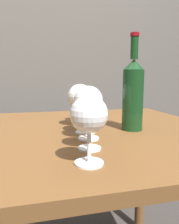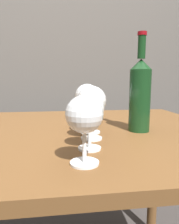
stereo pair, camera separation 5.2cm
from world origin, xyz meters
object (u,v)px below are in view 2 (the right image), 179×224
object	(u,v)px
wine_bottle	(140,94)
wine_glass_chardonnay	(90,98)
wine_glass_white	(84,116)
wine_glass_amber	(90,103)
wine_glass_pinot	(92,102)
wine_glass_port	(87,97)
wine_glass_merlot	(90,109)

from	to	relation	value
wine_bottle	wine_glass_chardonnay	bearing A→B (deg)	130.17
wine_glass_white	wine_glass_amber	world-z (taller)	wine_glass_white
wine_glass_amber	wine_glass_chardonnay	size ratio (longest dim) A/B	1.02
wine_glass_amber	wine_glass_chardonnay	xyz separation A→B (m)	(0.03, 0.18, 0.00)
wine_glass_pinot	wine_glass_amber	xyz separation A→B (m)	(0.01, 0.07, -0.01)
wine_glass_port	wine_bottle	size ratio (longest dim) A/B	0.49
wine_bottle	wine_glass_port	bearing A→B (deg)	151.02
wine_glass_pinot	wine_glass_port	distance (m)	0.17
wine_glass_white	wine_glass_pinot	world-z (taller)	wine_glass_pinot
wine_glass_pinot	wine_bottle	distance (m)	0.20
wine_glass_chardonnay	wine_glass_pinot	bearing A→B (deg)	-97.10
wine_glass_amber	wine_bottle	size ratio (longest dim) A/B	0.44
wine_glass_white	wine_bottle	world-z (taller)	wine_bottle
wine_glass_amber	wine_glass_port	xyz separation A→B (m)	(0.00, 0.10, 0.01)
wine_glass_white	wine_bottle	xyz separation A→B (m)	(0.22, 0.26, 0.03)
wine_glass_merlot	wine_bottle	size ratio (longest dim) A/B	0.44
wine_glass_white	wine_glass_chardonnay	world-z (taller)	wine_glass_white
wine_glass_white	wine_glass_amber	xyz separation A→B (m)	(0.05, 0.26, -0.00)
wine_glass_port	wine_glass_chardonnay	size ratio (longest dim) A/B	1.13
wine_glass_merlot	wine_glass_chardonnay	xyz separation A→B (m)	(0.05, 0.34, -0.00)
wine_glass_pinot	wine_glass_port	world-z (taller)	wine_glass_port
wine_glass_merlot	wine_bottle	distance (m)	0.26
wine_glass_white	wine_glass_port	xyz separation A→B (m)	(0.05, 0.36, 0.01)
wine_glass_amber	wine_glass_pinot	bearing A→B (deg)	-94.75
wine_glass_merlot	wine_glass_port	xyz separation A→B (m)	(0.03, 0.26, 0.01)
wine_glass_merlot	wine_bottle	world-z (taller)	wine_bottle
wine_glass_white	wine_glass_merlot	world-z (taller)	wine_glass_white
wine_glass_port	wine_glass_chardonnay	distance (m)	0.08
wine_glass_chardonnay	wine_bottle	size ratio (longest dim) A/B	0.43
wine_glass_white	wine_glass_chardonnay	size ratio (longest dim) A/B	1.03
wine_glass_pinot	wine_glass_chardonnay	world-z (taller)	wine_glass_pinot
wine_glass_chardonnay	wine_glass_white	bearing A→B (deg)	-99.46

